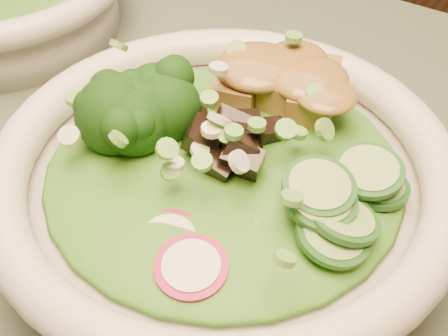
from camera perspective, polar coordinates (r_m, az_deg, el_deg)
The scene contains 10 objects.
dining_table at distance 0.63m, azimuth -17.77°, elevation -5.09°, with size 1.20×0.80×0.75m.
salad_bowl at distance 0.41m, azimuth -0.00°, elevation -2.15°, with size 0.30×0.30×0.08m.
lettuce_bed at distance 0.40m, azimuth 0.00°, elevation 0.10°, with size 0.23×0.23×0.03m, color #286515.
broccoli_florets at distance 0.41m, azimuth -8.74°, elevation 5.06°, with size 0.09×0.08×0.05m, color black, non-canonical shape.
radish_slices at distance 0.35m, azimuth -5.57°, elevation -6.86°, with size 0.12×0.05×0.02m, color #990B3D, non-canonical shape.
cucumber_slices at distance 0.37m, azimuth 9.95°, elevation -2.29°, with size 0.08×0.08×0.04m, color #92B866, non-canonical shape.
mushroom_heap at distance 0.39m, azimuth 0.97°, elevation 3.04°, with size 0.08×0.08×0.05m, color black, non-canonical shape.
tofu_cubes at distance 0.44m, azimuth 4.82°, elevation 7.01°, with size 0.10×0.07×0.04m, color olive, non-canonical shape.
peanut_sauce at distance 0.43m, azimuth 4.94°, elevation 8.59°, with size 0.08×0.06×0.02m, color brown.
scallion_garnish at distance 0.38m, azimuth 0.00°, elevation 3.15°, with size 0.22×0.22×0.03m, color #5DA139, non-canonical shape.
Camera 1 is at (0.37, -0.23, 1.09)m, focal length 50.00 mm.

